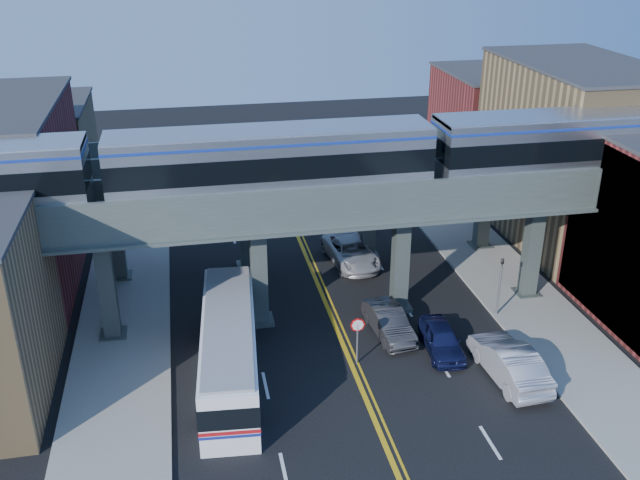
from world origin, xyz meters
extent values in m
plane|color=black|center=(0.00, 0.00, 0.00)|extent=(120.00, 120.00, 0.00)
cube|color=gray|center=(-11.50, 10.00, 0.08)|extent=(5.00, 70.00, 0.16)
cube|color=gray|center=(11.50, 10.00, 0.08)|extent=(5.00, 70.00, 0.16)
cube|color=olive|center=(-18.50, 29.00, 4.00)|extent=(8.00, 10.00, 8.00)
cube|color=olive|center=(18.50, 16.00, 6.00)|extent=(8.00, 14.00, 12.00)
cube|color=maroon|center=(18.50, 29.00, 4.50)|extent=(8.00, 10.00, 9.00)
cube|color=teal|center=(14.55, 4.00, 4.75)|extent=(0.10, 9.50, 9.50)
cube|color=#3D4744|center=(-12.00, 8.00, 3.00)|extent=(0.85, 0.85, 6.00)
cube|color=#3D4744|center=(-4.00, 8.00, 3.00)|extent=(0.85, 0.85, 6.00)
cube|color=#3D4744|center=(4.00, 8.00, 3.00)|extent=(0.85, 0.85, 6.00)
cube|color=#3D4744|center=(12.00, 8.00, 3.00)|extent=(0.85, 0.85, 6.00)
cube|color=#454F48|center=(0.00, 8.00, 6.70)|extent=(52.00, 3.60, 1.40)
cube|color=#3D4744|center=(-12.00, 15.00, 3.00)|extent=(0.85, 0.85, 6.00)
cube|color=#3D4744|center=(-4.00, 15.00, 3.00)|extent=(0.85, 0.85, 6.00)
cube|color=#3D4744|center=(4.00, 15.00, 3.00)|extent=(0.85, 0.85, 6.00)
cube|color=#3D4744|center=(12.00, 15.00, 3.00)|extent=(0.85, 0.85, 6.00)
cube|color=#454F48|center=(0.00, 15.00, 6.70)|extent=(52.00, 3.60, 1.40)
cube|color=black|center=(-15.11, 8.00, 7.54)|extent=(2.38, 2.38, 0.27)
cube|color=black|center=(-8.40, 8.00, 7.54)|extent=(2.38, 2.38, 0.27)
cube|color=black|center=(2.11, 8.00, 7.54)|extent=(2.38, 2.38, 0.27)
cube|color=#A0A2A9|center=(-3.15, 8.00, 9.40)|extent=(16.42, 3.13, 3.46)
cube|color=black|center=(-3.15, 8.00, 9.55)|extent=(16.44, 3.19, 1.19)
cube|color=black|center=(8.82, 8.00, 7.54)|extent=(2.38, 2.38, 0.27)
cube|color=#A0A2A9|center=(14.07, 8.00, 9.40)|extent=(16.42, 3.13, 3.46)
cube|color=black|center=(14.07, 8.00, 9.55)|extent=(16.44, 3.19, 1.19)
cylinder|color=slate|center=(0.30, 3.00, 1.15)|extent=(0.09, 0.09, 2.30)
cylinder|color=red|center=(0.30, 3.00, 2.25)|extent=(0.76, 0.04, 0.76)
cylinder|color=slate|center=(9.20, 6.00, 1.60)|extent=(0.12, 0.12, 3.20)
imported|color=black|center=(9.20, 6.00, 3.65)|extent=(0.15, 0.18, 0.90)
cube|color=white|center=(-6.07, 3.15, 1.52)|extent=(3.49, 11.90, 3.03)
cube|color=black|center=(-6.07, 3.15, 1.91)|extent=(3.55, 11.95, 1.03)
cube|color=#B21419|center=(-6.07, 3.15, 1.22)|extent=(3.54, 11.95, 0.18)
cylinder|color=black|center=(-6.38, -0.59, 0.49)|extent=(2.71, 1.19, 0.98)
cylinder|color=black|center=(-5.81, 6.43, 0.49)|extent=(2.71, 1.19, 0.98)
imported|color=#10153C|center=(4.87, 3.20, 0.73)|extent=(2.02, 4.38, 1.45)
imported|color=#29282A|center=(2.65, 5.37, 0.76)|extent=(2.03, 4.74, 1.52)
imported|color=#B9B9BB|center=(2.71, 14.37, 0.79)|extent=(3.22, 5.96, 1.59)
imported|color=#B2B3B7|center=(4.36, 21.34, 0.82)|extent=(2.88, 5.89, 1.65)
imported|color=#A4A3A8|center=(7.28, 0.35, 0.91)|extent=(2.26, 5.65, 1.83)
camera|label=1|loc=(-7.47, -26.53, 20.59)|focal=40.00mm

